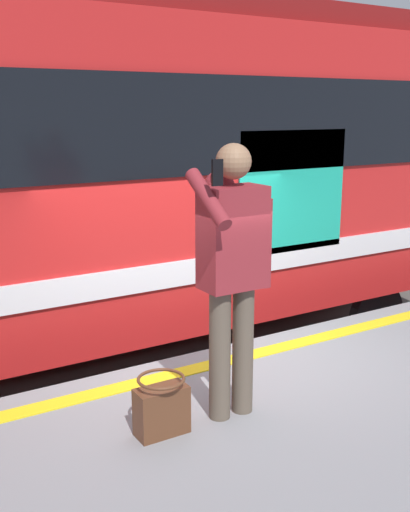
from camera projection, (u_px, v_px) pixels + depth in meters
The scene contains 7 objects.
ground_plane at pixel (211, 469), 5.45m from camera, with size 24.61×24.61×0.00m, color #4C4742.
safety_line at pixel (231, 360), 4.93m from camera, with size 15.25×0.16×0.01m, color yellow.
track_rail_near at pixel (139, 395), 6.66m from camera, with size 20.23×0.08×0.16m, color slate.
track_rail_far at pixel (92, 352), 7.85m from camera, with size 20.23×0.08×0.16m, color slate.
train_carriage at pixel (58, 165), 6.40m from camera, with size 11.20×2.97×4.04m.
passenger at pixel (232, 260), 3.83m from camera, with size 0.57×0.55×1.78m.
handbag at pixel (162, 408), 3.78m from camera, with size 0.33×0.30×0.38m.
Camera 1 is at (2.56, 4.11, 3.13)m, focal length 42.79 mm.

